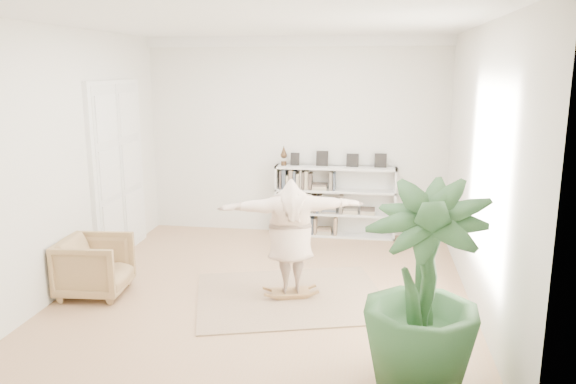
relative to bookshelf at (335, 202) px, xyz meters
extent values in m
plane|color=tan|center=(-0.74, -2.82, -0.64)|extent=(6.00, 6.00, 0.00)
plane|color=silver|center=(-0.74, 0.18, 1.16)|extent=(5.50, 0.00, 5.50)
plane|color=silver|center=(-0.74, -5.82, 1.16)|extent=(5.50, 0.00, 5.50)
plane|color=silver|center=(-3.49, -2.82, 1.16)|extent=(0.00, 6.00, 6.00)
plane|color=silver|center=(2.01, -2.82, 1.16)|extent=(0.00, 6.00, 6.00)
plane|color=white|center=(-0.74, -2.82, 2.96)|extent=(6.00, 6.00, 0.00)
cube|color=white|center=(-0.74, 0.12, 2.87)|extent=(5.50, 0.12, 0.18)
cube|color=white|center=(-3.45, -1.52, 0.76)|extent=(0.08, 1.78, 2.92)
cube|color=silver|center=(-3.43, -1.92, 0.76)|extent=(0.06, 0.78, 2.80)
cube|color=silver|center=(-3.43, -1.12, 0.76)|extent=(0.06, 0.78, 2.80)
cube|color=silver|center=(-1.07, -0.01, 0.01)|extent=(0.04, 0.35, 1.30)
cube|color=silver|center=(1.09, -0.01, 0.01)|extent=(0.04, 0.35, 1.30)
cube|color=silver|center=(0.01, 0.14, 0.01)|extent=(2.20, 0.04, 1.30)
cube|color=silver|center=(0.01, -0.01, -0.62)|extent=(2.20, 0.35, 0.04)
cube|color=silver|center=(0.01, -0.01, -0.21)|extent=(2.20, 0.35, 0.04)
cube|color=silver|center=(0.01, -0.01, 0.22)|extent=(2.20, 0.35, 0.04)
cube|color=silver|center=(0.01, -0.01, 0.64)|extent=(2.20, 0.35, 0.04)
cube|color=black|center=(-0.74, 0.04, 0.78)|extent=(0.18, 0.07, 0.24)
cube|color=black|center=(-0.24, 0.04, 0.78)|extent=(0.18, 0.07, 0.24)
cube|color=black|center=(0.31, 0.04, 0.78)|extent=(0.18, 0.07, 0.24)
cube|color=black|center=(0.81, 0.04, 0.78)|extent=(0.18, 0.07, 0.24)
imported|color=tan|center=(-3.04, -3.25, -0.23)|extent=(0.96, 0.94, 0.81)
cube|color=tan|center=(-0.38, -2.97, -0.63)|extent=(2.96, 2.62, 0.02)
cube|color=#9B6C3E|center=(-0.38, -2.97, -0.56)|extent=(0.57, 0.43, 0.03)
cube|color=#9B6C3E|center=(-0.38, -2.97, -0.60)|extent=(0.35, 0.15, 0.04)
cube|color=#9B6C3E|center=(-0.38, -2.97, -0.60)|extent=(0.35, 0.15, 0.04)
cube|color=#9B6C3E|center=(-0.38, -2.97, -0.56)|extent=(0.21, 0.10, 0.10)
cube|color=#9B6C3E|center=(-0.38, -2.97, -0.56)|extent=(0.21, 0.10, 0.10)
imported|color=beige|center=(-0.38, -2.97, 0.27)|extent=(1.98, 1.04, 1.56)
imported|color=#284F27|center=(1.16, -4.91, 0.38)|extent=(1.47, 1.47, 2.03)
camera|label=1|loc=(0.66, -10.03, 2.41)|focal=35.00mm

